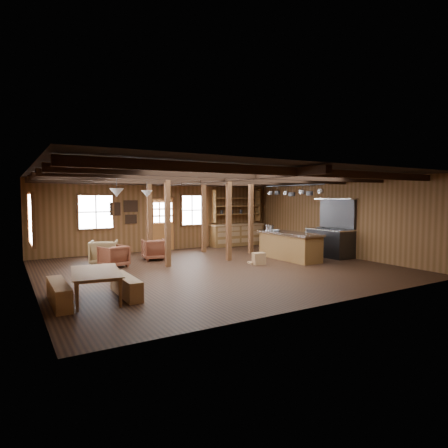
{
  "coord_description": "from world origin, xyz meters",
  "views": [
    {
      "loc": [
        -5.56,
        -9.72,
        2.11
      ],
      "look_at": [
        0.45,
        0.39,
        1.29
      ],
      "focal_mm": 30.0,
      "sensor_mm": 36.0,
      "label": 1
    }
  ],
  "objects_px": {
    "kitchen_island": "(289,245)",
    "armchair_a": "(114,256)",
    "armchair_c": "(104,252)",
    "dining_table": "(98,285)",
    "commercial_range": "(332,238)",
    "armchair_b": "(154,249)"
  },
  "relations": [
    {
      "from": "kitchen_island",
      "to": "armchair_a",
      "type": "xyz_separation_m",
      "value": [
        -5.6,
        1.6,
        -0.14
      ]
    },
    {
      "from": "armchair_c",
      "to": "dining_table",
      "type": "bearing_deg",
      "value": 95.29
    },
    {
      "from": "kitchen_island",
      "to": "armchair_c",
      "type": "relative_size",
      "value": 2.96
    },
    {
      "from": "dining_table",
      "to": "armchair_c",
      "type": "distance_m",
      "value": 4.33
    },
    {
      "from": "dining_table",
      "to": "armchair_a",
      "type": "bearing_deg",
      "value": -11.36
    },
    {
      "from": "commercial_range",
      "to": "armchair_b",
      "type": "bearing_deg",
      "value": 155.95
    },
    {
      "from": "armchair_a",
      "to": "kitchen_island",
      "type": "bearing_deg",
      "value": 146.45
    },
    {
      "from": "kitchen_island",
      "to": "commercial_range",
      "type": "distance_m",
      "value": 1.76
    },
    {
      "from": "commercial_range",
      "to": "dining_table",
      "type": "xyz_separation_m",
      "value": [
        -8.54,
        -1.62,
        -0.37
      ]
    },
    {
      "from": "kitchen_island",
      "to": "armchair_c",
      "type": "height_order",
      "value": "kitchen_island"
    },
    {
      "from": "dining_table",
      "to": "armchair_c",
      "type": "xyz_separation_m",
      "value": [
        1.09,
        4.19,
        0.08
      ]
    },
    {
      "from": "commercial_range",
      "to": "armchair_b",
      "type": "xyz_separation_m",
      "value": [
        -5.77,
        2.57,
        -0.31
      ]
    },
    {
      "from": "armchair_c",
      "to": "kitchen_island",
      "type": "bearing_deg",
      "value": 178.04
    },
    {
      "from": "kitchen_island",
      "to": "armchair_b",
      "type": "height_order",
      "value": "kitchen_island"
    },
    {
      "from": "dining_table",
      "to": "kitchen_island",
      "type": "bearing_deg",
      "value": -66.57
    },
    {
      "from": "dining_table",
      "to": "armchair_b",
      "type": "xyz_separation_m",
      "value": [
        2.78,
        4.19,
        0.06
      ]
    },
    {
      "from": "commercial_range",
      "to": "armchair_b",
      "type": "relative_size",
      "value": 2.7
    },
    {
      "from": "armchair_a",
      "to": "armchair_b",
      "type": "relative_size",
      "value": 0.95
    },
    {
      "from": "armchair_c",
      "to": "armchair_b",
      "type": "bearing_deg",
      "value": -160.15
    },
    {
      "from": "armchair_b",
      "to": "armchair_c",
      "type": "xyz_separation_m",
      "value": [
        -1.69,
        -0.0,
        0.03
      ]
    },
    {
      "from": "armchair_b",
      "to": "armchair_c",
      "type": "relative_size",
      "value": 0.92
    },
    {
      "from": "commercial_range",
      "to": "kitchen_island",
      "type": "bearing_deg",
      "value": 170.7
    }
  ]
}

